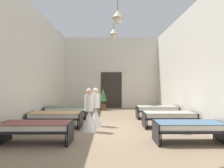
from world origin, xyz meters
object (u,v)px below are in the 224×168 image
(bed_right_row_0, at_px, (189,127))
(potted_plant, at_px, (103,97))
(bed_right_row_1, at_px, (169,116))
(nurse_mid_aisle, at_px, (89,116))
(bed_left_row_0, at_px, (37,127))
(bed_left_row_2, at_px, (67,109))
(bed_left_row_1, at_px, (56,116))
(nurse_near_aisle, at_px, (96,112))
(bed_right_row_2, at_px, (157,109))

(bed_right_row_0, relative_size, potted_plant, 1.43)
(bed_right_row_1, distance_m, nurse_mid_aisle, 2.98)
(bed_left_row_0, height_order, bed_left_row_2, same)
(bed_left_row_1, bearing_deg, bed_left_row_0, -90.00)
(bed_left_row_2, relative_size, nurse_mid_aisle, 1.28)
(bed_right_row_1, distance_m, nurse_near_aisle, 2.76)
(bed_left_row_0, height_order, potted_plant, potted_plant)
(bed_right_row_0, relative_size, nurse_near_aisle, 1.28)
(bed_right_row_0, distance_m, nurse_mid_aisle, 3.19)
(nurse_mid_aisle, bearing_deg, bed_left_row_0, -169.20)
(bed_left_row_1, bearing_deg, nurse_near_aisle, 10.34)
(bed_left_row_1, xyz_separation_m, bed_left_row_2, (0.00, 1.90, 0.00))
(bed_right_row_0, xyz_separation_m, bed_left_row_1, (-4.21, 1.90, 0.00))
(bed_left_row_2, xyz_separation_m, nurse_near_aisle, (1.46, -1.63, 0.09))
(nurse_mid_aisle, xyz_separation_m, potted_plant, (0.30, 5.37, 0.25))
(bed_right_row_1, height_order, nurse_near_aisle, nurse_near_aisle)
(bed_left_row_1, xyz_separation_m, potted_plant, (1.59, 4.77, 0.34))
(potted_plant, bearing_deg, nurse_near_aisle, -91.67)
(bed_right_row_1, relative_size, bed_left_row_2, 1.00)
(bed_right_row_0, bearing_deg, nurse_near_aisle, 141.75)
(bed_left_row_0, relative_size, bed_left_row_1, 1.00)
(potted_plant, bearing_deg, bed_left_row_1, -108.48)
(bed_right_row_1, bearing_deg, nurse_mid_aisle, -168.32)
(bed_left_row_1, bearing_deg, nurse_mid_aisle, -24.92)
(bed_right_row_2, distance_m, nurse_near_aisle, 3.20)
(bed_right_row_1, distance_m, bed_right_row_2, 1.90)
(bed_left_row_0, xyz_separation_m, nurse_mid_aisle, (1.30, 1.30, 0.09))
(bed_right_row_1, bearing_deg, potted_plant, 118.76)
(bed_right_row_1, distance_m, potted_plant, 5.45)
(bed_right_row_0, height_order, bed_right_row_1, same)
(bed_left_row_2, bearing_deg, bed_right_row_1, -24.28)
(bed_left_row_1, bearing_deg, bed_right_row_1, 0.00)
(bed_right_row_1, height_order, nurse_mid_aisle, nurse_mid_aisle)
(nurse_near_aisle, bearing_deg, nurse_mid_aisle, -32.41)
(bed_right_row_1, relative_size, bed_right_row_2, 1.00)
(bed_right_row_0, bearing_deg, nurse_mid_aisle, 156.00)
(nurse_near_aisle, bearing_deg, bed_right_row_0, 30.14)
(nurse_near_aisle, xyz_separation_m, potted_plant, (0.13, 4.50, 0.25))
(bed_right_row_2, height_order, potted_plant, potted_plant)
(bed_right_row_1, height_order, bed_left_row_2, same)
(bed_left_row_0, bearing_deg, nurse_near_aisle, 55.98)
(bed_left_row_2, bearing_deg, nurse_mid_aisle, -62.61)
(bed_right_row_0, bearing_deg, bed_right_row_1, 90.00)
(bed_left_row_1, height_order, nurse_mid_aisle, nurse_mid_aisle)
(bed_right_row_1, bearing_deg, bed_left_row_2, 155.72)
(bed_left_row_1, xyz_separation_m, nurse_near_aisle, (1.46, 0.27, 0.09))
(bed_left_row_1, bearing_deg, potted_plant, 71.52)
(bed_left_row_2, distance_m, nurse_near_aisle, 2.19)
(bed_left_row_0, distance_m, bed_left_row_1, 1.90)
(nurse_near_aisle, relative_size, potted_plant, 1.12)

